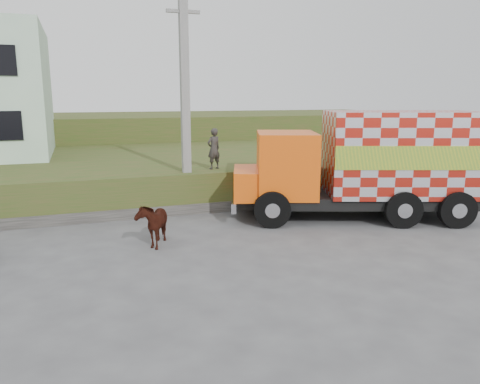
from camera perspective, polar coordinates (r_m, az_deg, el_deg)
name	(u,v)px	position (r m, az deg, el deg)	size (l,w,h in m)	color
ground	(256,244)	(13.96, 1.90, -6.32)	(120.00, 120.00, 0.00)	#474749
embankment	(183,170)	(23.17, -7.01, 2.74)	(40.00, 12.00, 1.50)	#314E1A
embankment_far	(147,135)	(34.83, -11.28, 6.81)	(40.00, 12.00, 3.00)	#314E1A
retaining_strip	(163,210)	(17.31, -9.34, -2.22)	(16.00, 0.50, 0.40)	#595651
utility_pole	(185,102)	(17.40, -6.70, 10.82)	(1.20, 0.30, 8.00)	gray
cargo_truck	(368,164)	(17.09, 15.28, 3.31)	(8.88, 5.32, 3.78)	black
cow	(153,223)	(13.95, -10.57, -3.69)	(0.72, 1.57, 1.33)	black
pedestrian	(214,149)	(18.22, -3.22, 5.29)	(0.58, 0.38, 1.58)	#282624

